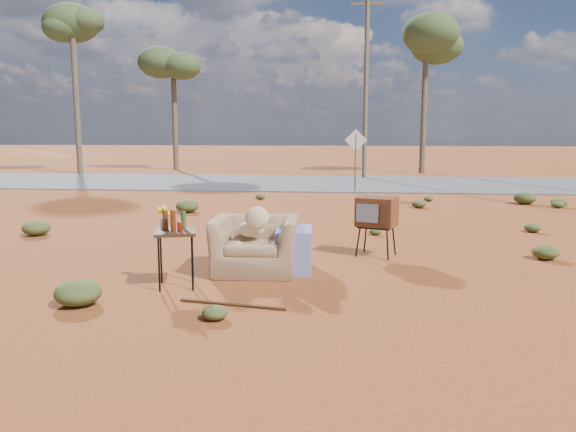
{
  "coord_description": "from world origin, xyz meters",
  "views": [
    {
      "loc": [
        1.11,
        -7.82,
        2.16
      ],
      "look_at": [
        0.23,
        0.95,
        0.8
      ],
      "focal_mm": 35.0,
      "sensor_mm": 36.0,
      "label": 1
    }
  ],
  "objects": [
    {
      "name": "highway",
      "position": [
        0.0,
        15.0,
        0.02
      ],
      "size": [
        140.0,
        7.0,
        0.04
      ],
      "primitive_type": "cube",
      "color": "#565659",
      "rests_on": "ground"
    },
    {
      "name": "side_table",
      "position": [
        -1.23,
        -0.43,
        0.81
      ],
      "size": [
        0.67,
        0.67,
        1.1
      ],
      "rotation": [
        0.0,
        0.0,
        0.26
      ],
      "color": "#3B2315",
      "rests_on": "ground"
    },
    {
      "name": "utility_pole_center",
      "position": [
        2.0,
        17.5,
        4.15
      ],
      "size": [
        1.4,
        0.2,
        8.0
      ],
      "color": "brown",
      "rests_on": "ground"
    },
    {
      "name": "tv_unit",
      "position": [
        1.67,
        1.77,
        0.76
      ],
      "size": [
        0.77,
        0.69,
        1.02
      ],
      "rotation": [
        0.0,
        0.0,
        -0.35
      ],
      "color": "black",
      "rests_on": "ground"
    },
    {
      "name": "scrub_patch",
      "position": [
        -0.82,
        4.41,
        0.14
      ],
      "size": [
        17.49,
        8.07,
        0.33
      ],
      "color": "#485525",
      "rests_on": "ground"
    },
    {
      "name": "eucalyptus_left",
      "position": [
        -12.0,
        19.0,
        6.92
      ],
      "size": [
        3.2,
        3.2,
        8.1
      ],
      "color": "brown",
      "rests_on": "ground"
    },
    {
      "name": "rusty_bar",
      "position": [
        -0.25,
        -1.23,
        0.02
      ],
      "size": [
        1.38,
        0.28,
        0.04
      ],
      "primitive_type": "cylinder",
      "rotation": [
        0.0,
        1.57,
        -0.18
      ],
      "color": "#4F2B15",
      "rests_on": "ground"
    },
    {
      "name": "eucalyptus_center",
      "position": [
        5.0,
        21.0,
        6.43
      ],
      "size": [
        3.2,
        3.2,
        7.6
      ],
      "color": "brown",
      "rests_on": "ground"
    },
    {
      "name": "armchair",
      "position": [
        -0.12,
        0.51,
        0.52
      ],
      "size": [
        1.53,
        1.01,
        1.12
      ],
      "rotation": [
        0.0,
        0.0,
        0.04
      ],
      "color": "#8E6E4D",
      "rests_on": "ground"
    },
    {
      "name": "road_sign",
      "position": [
        1.5,
        12.0,
        1.5
      ],
      "size": [
        0.78,
        0.06,
        2.19
      ],
      "color": "brown",
      "rests_on": "ground"
    },
    {
      "name": "ground",
      "position": [
        0.0,
        0.0,
        0.0
      ],
      "size": [
        140.0,
        140.0,
        0.0
      ],
      "primitive_type": "plane",
      "color": "#994C1E",
      "rests_on": "ground"
    },
    {
      "name": "eucalyptus_near_left",
      "position": [
        -8.0,
        22.0,
        5.45
      ],
      "size": [
        3.2,
        3.2,
        6.6
      ],
      "color": "brown",
      "rests_on": "ground"
    }
  ]
}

